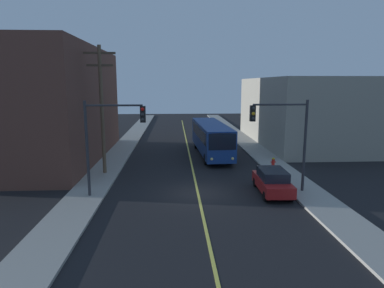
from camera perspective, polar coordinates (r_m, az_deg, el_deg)
ground_plane at (r=22.53m, az=1.00°, el=-8.32°), size 120.00×120.00×0.00m
sidewalk_left at (r=32.61m, az=-13.10°, el=-2.62°), size 2.50×90.00×0.15m
sidewalk_right at (r=33.28m, az=12.32°, el=-2.33°), size 2.50×90.00×0.15m
lane_stripe_center at (r=37.04m, az=-0.63°, el=-0.94°), size 0.16×60.00×0.01m
building_left_brick at (r=34.50m, az=-23.48°, el=6.16°), size 10.00×19.76×10.47m
building_right_warehouse at (r=43.07m, az=18.88°, el=5.33°), size 12.00×20.42×7.83m
city_bus at (r=34.14m, az=3.25°, el=1.18°), size 3.14×12.25×3.20m
parked_car_red at (r=22.83m, az=13.48°, el=-6.15°), size 1.93×4.45×1.62m
utility_pole_near at (r=27.03m, az=-15.06°, el=6.52°), size 2.40×0.28×9.88m
traffic_signal_left_corner at (r=21.34m, az=-13.52°, el=2.23°), size 3.75×0.48×6.00m
traffic_signal_right_corner at (r=22.34m, az=15.08°, el=2.51°), size 3.75×0.48×6.00m
fire_hydrant at (r=29.40m, az=13.60°, el=-3.02°), size 0.44×0.26×0.84m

